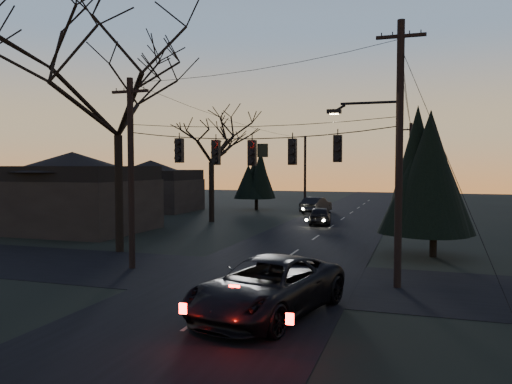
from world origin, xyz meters
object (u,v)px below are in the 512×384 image
(utility_pole_left, at_px, (132,268))
(suv_near, at_px, (268,287))
(sedan_oncoming_b, at_px, (316,205))
(utility_pole_right, at_px, (397,288))
(utility_pole_far_l, at_px, (305,206))
(evergreen_right, at_px, (435,173))
(utility_pole_far_r, at_px, (409,216))
(sedan_oncoming_a, at_px, (320,216))
(bare_tree_left, at_px, (117,88))

(utility_pole_left, xyz_separation_m, suv_near, (7.83, -4.86, 0.87))
(utility_pole_left, distance_m, sedan_oncoming_b, 28.44)
(utility_pole_right, distance_m, suv_near, 6.15)
(utility_pole_far_l, bearing_deg, evergreen_right, -65.75)
(utility_pole_far_r, relative_size, evergreen_right, 1.16)
(utility_pole_far_l, distance_m, sedan_oncoming_a, 17.40)
(bare_tree_left, bearing_deg, utility_pole_far_r, 59.28)
(utility_pole_right, bearing_deg, evergreen_right, 78.46)
(evergreen_right, height_order, suv_near, evergreen_right)
(utility_pole_left, xyz_separation_m, bare_tree_left, (-3.01, 3.59, 8.73))
(utility_pole_left, distance_m, sedan_oncoming_a, 19.94)
(sedan_oncoming_b, bearing_deg, bare_tree_left, 86.55)
(utility_pole_left, relative_size, evergreen_right, 1.16)
(utility_pole_left, bearing_deg, utility_pole_far_l, 90.00)
(sedan_oncoming_a, relative_size, sedan_oncoming_b, 0.87)
(utility_pole_left, height_order, suv_near, utility_pole_left)
(sedan_oncoming_a, height_order, sedan_oncoming_b, sedan_oncoming_b)
(utility_pole_left, distance_m, utility_pole_far_r, 30.27)
(evergreen_right, bearing_deg, utility_pole_right, -101.54)
(bare_tree_left, relative_size, suv_near, 2.00)
(utility_pole_left, relative_size, bare_tree_left, 0.68)
(utility_pole_right, xyz_separation_m, suv_near, (-3.67, -4.86, 0.87))
(utility_pole_left, bearing_deg, evergreen_right, 29.06)
(utility_pole_left, xyz_separation_m, sedan_oncoming_b, (2.80, 28.29, 0.78))
(utility_pole_far_l, relative_size, evergreen_right, 1.10)
(utility_pole_far_l, bearing_deg, utility_pole_far_r, -34.82)
(utility_pole_far_l, xyz_separation_m, evergreen_right, (12.97, -28.79, 4.24))
(utility_pole_far_r, bearing_deg, utility_pole_left, -112.33)
(sedan_oncoming_a, bearing_deg, bare_tree_left, 54.81)
(evergreen_right, distance_m, sedan_oncoming_b, 23.66)
(utility_pole_right, xyz_separation_m, bare_tree_left, (-14.51, 3.59, 8.73))
(utility_pole_right, distance_m, utility_pole_far_r, 28.00)
(utility_pole_far_r, height_order, bare_tree_left, bare_tree_left)
(utility_pole_right, distance_m, bare_tree_left, 17.31)
(utility_pole_far_l, xyz_separation_m, sedan_oncoming_b, (2.80, -7.71, 0.78))
(evergreen_right, xyz_separation_m, suv_near, (-5.15, -12.07, -3.37))
(utility_pole_right, relative_size, suv_near, 1.60)
(bare_tree_left, xyz_separation_m, sedan_oncoming_a, (7.90, 15.73, -8.03))
(utility_pole_far_r, xyz_separation_m, sedan_oncoming_b, (-8.70, 0.29, 0.78))
(utility_pole_far_r, distance_m, utility_pole_far_l, 14.01)
(utility_pole_right, height_order, utility_pole_left, utility_pole_right)
(utility_pole_left, distance_m, evergreen_right, 15.43)
(utility_pole_left, relative_size, sedan_oncoming_b, 1.80)
(utility_pole_right, distance_m, sedan_oncoming_b, 29.61)
(sedan_oncoming_b, bearing_deg, utility_pole_far_r, -172.14)
(utility_pole_left, height_order, sedan_oncoming_a, utility_pole_left)
(utility_pole_left, height_order, utility_pole_far_r, same)
(utility_pole_far_r, distance_m, sedan_oncoming_b, 8.74)
(utility_pole_right, relative_size, evergreen_right, 1.37)
(bare_tree_left, bearing_deg, suv_near, -37.94)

